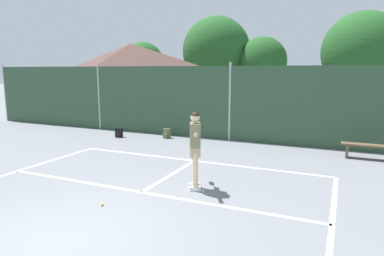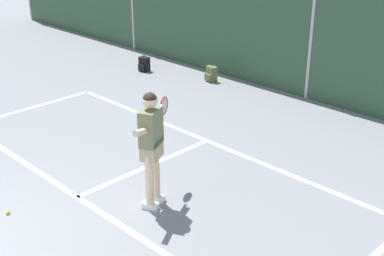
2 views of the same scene
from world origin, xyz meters
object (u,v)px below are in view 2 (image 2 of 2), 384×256
Objects in this scene: tennis_ball at (8,212)px; backpack_black at (144,64)px; backpack_olive at (211,74)px; tennis_player at (151,140)px.

tennis_ball is 0.14× the size of backpack_black.
tennis_ball is 0.14× the size of backpack_olive.
backpack_black reaches higher than tennis_ball.
tennis_player reaches higher than backpack_olive.
tennis_player is at bearing -39.18° from backpack_black.
backpack_olive is (-2.16, 6.85, 0.16)m from tennis_ball.
tennis_ball is at bearing -127.97° from tennis_player.
backpack_black is (-5.46, 4.45, -0.92)m from tennis_player.
tennis_player is 6.27m from backpack_olive.
backpack_black is 1.00× the size of backpack_olive.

